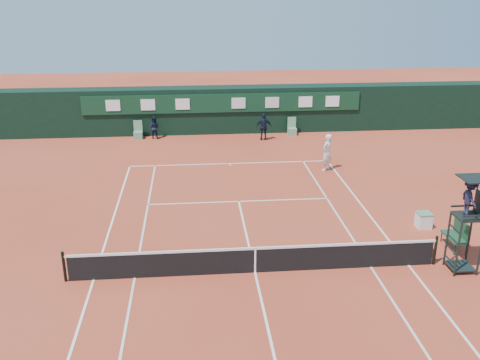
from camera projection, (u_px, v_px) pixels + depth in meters
name	position (u px, v px, depth m)	size (l,w,h in m)	color
ground	(255.00, 272.00, 18.49)	(90.00, 90.00, 0.00)	#BA452C
court_lines	(255.00, 272.00, 18.48)	(11.05, 23.85, 0.01)	silver
tennis_net	(255.00, 259.00, 18.31)	(12.90, 0.10, 1.10)	black
back_wall	(222.00, 109.00, 35.47)	(40.00, 1.65, 3.00)	black
linesman_chair_left	(138.00, 134.00, 34.24)	(0.55, 0.50, 1.15)	#5D8E6A
linesman_chair_right	(292.00, 130.00, 35.09)	(0.55, 0.50, 1.15)	#62956B
umpire_chair	(470.00, 205.00, 17.80)	(0.96, 0.95, 3.42)	black
player_bench	(458.00, 233.00, 20.00)	(0.56, 1.20, 1.10)	#194027
tennis_bag	(428.00, 251.00, 19.71)	(0.31, 0.72, 0.27)	black
cooler	(424.00, 220.00, 21.78)	(0.57, 0.57, 0.65)	white
tennis_ball	(305.00, 195.00, 25.17)	(0.07, 0.07, 0.07)	#CBD832
player	(327.00, 152.00, 28.24)	(0.72, 0.48, 1.99)	silver
ball_kid_left	(154.00, 128.00, 34.14)	(0.70, 0.54, 1.43)	black
ball_kid_right	(264.00, 127.00, 33.74)	(1.01, 0.42, 1.72)	black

